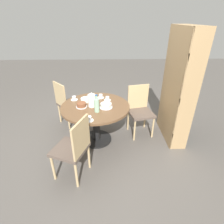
{
  "coord_description": "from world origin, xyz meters",
  "views": [
    {
      "loc": [
        2.62,
        0.2,
        2.01
      ],
      "look_at": [
        0.0,
        0.28,
        0.58
      ],
      "focal_mm": 28.0,
      "sensor_mm": 36.0,
      "label": 1
    }
  ],
  "objects_px": {
    "chair_a": "(67,102)",
    "cup_c": "(107,99)",
    "cake_second": "(82,105)",
    "cake_main": "(106,106)",
    "bookshelf": "(177,90)",
    "cup_a": "(101,96)",
    "water_bottle": "(97,105)",
    "chair_b": "(74,147)",
    "coffee_pot": "(92,100)",
    "chair_c": "(140,109)",
    "cup_d": "(74,98)",
    "cup_b": "(89,119)"
  },
  "relations": [
    {
      "from": "chair_b",
      "to": "cup_d",
      "type": "distance_m",
      "value": 1.09
    },
    {
      "from": "coffee_pot",
      "to": "cup_d",
      "type": "xyz_separation_m",
      "value": [
        -0.26,
        -0.34,
        -0.08
      ]
    },
    {
      "from": "water_bottle",
      "to": "chair_b",
      "type": "bearing_deg",
      "value": -25.93
    },
    {
      "from": "chair_b",
      "to": "cake_second",
      "type": "height_order",
      "value": "chair_b"
    },
    {
      "from": "chair_a",
      "to": "water_bottle",
      "type": "distance_m",
      "value": 1.08
    },
    {
      "from": "coffee_pot",
      "to": "cup_c",
      "type": "height_order",
      "value": "coffee_pot"
    },
    {
      "from": "chair_a",
      "to": "cup_a",
      "type": "bearing_deg",
      "value": -152.62
    },
    {
      "from": "cup_b",
      "to": "cup_d",
      "type": "height_order",
      "value": "same"
    },
    {
      "from": "bookshelf",
      "to": "cup_c",
      "type": "relative_size",
      "value": 15.43
    },
    {
      "from": "chair_b",
      "to": "chair_c",
      "type": "xyz_separation_m",
      "value": [
        -1.05,
        1.06,
        0.0
      ]
    },
    {
      "from": "cake_main",
      "to": "cup_a",
      "type": "distance_m",
      "value": 0.4
    },
    {
      "from": "chair_c",
      "to": "cup_d",
      "type": "relative_size",
      "value": 7.48
    },
    {
      "from": "chair_a",
      "to": "chair_c",
      "type": "relative_size",
      "value": 1.0
    },
    {
      "from": "chair_b",
      "to": "cup_b",
      "type": "bearing_deg",
      "value": 171.38
    },
    {
      "from": "cup_a",
      "to": "cup_b",
      "type": "distance_m",
      "value": 0.81
    },
    {
      "from": "bookshelf",
      "to": "cup_c",
      "type": "height_order",
      "value": "bookshelf"
    },
    {
      "from": "cup_b",
      "to": "cake_second",
      "type": "bearing_deg",
      "value": -159.42
    },
    {
      "from": "bookshelf",
      "to": "chair_c",
      "type": "bearing_deg",
      "value": 77.21
    },
    {
      "from": "bookshelf",
      "to": "cup_a",
      "type": "relative_size",
      "value": 15.43
    },
    {
      "from": "cake_second",
      "to": "cup_c",
      "type": "distance_m",
      "value": 0.49
    },
    {
      "from": "chair_b",
      "to": "chair_c",
      "type": "distance_m",
      "value": 1.49
    },
    {
      "from": "coffee_pot",
      "to": "cup_a",
      "type": "height_order",
      "value": "coffee_pot"
    },
    {
      "from": "chair_b",
      "to": "chair_c",
      "type": "height_order",
      "value": "same"
    },
    {
      "from": "chair_a",
      "to": "bookshelf",
      "type": "height_order",
      "value": "bookshelf"
    },
    {
      "from": "cake_main",
      "to": "chair_a",
      "type": "bearing_deg",
      "value": -129.95
    },
    {
      "from": "cup_d",
      "to": "chair_b",
      "type": "bearing_deg",
      "value": 7.37
    },
    {
      "from": "chair_c",
      "to": "cup_c",
      "type": "bearing_deg",
      "value": 171.07
    },
    {
      "from": "cake_second",
      "to": "chair_b",
      "type": "bearing_deg",
      "value": -2.26
    },
    {
      "from": "bookshelf",
      "to": "cake_main",
      "type": "relative_size",
      "value": 8.94
    },
    {
      "from": "bookshelf",
      "to": "cup_c",
      "type": "bearing_deg",
      "value": 85.49
    },
    {
      "from": "cake_second",
      "to": "cake_main",
      "type": "bearing_deg",
      "value": 86.13
    },
    {
      "from": "chair_a",
      "to": "cup_c",
      "type": "height_order",
      "value": "chair_a"
    },
    {
      "from": "chair_b",
      "to": "coffee_pot",
      "type": "height_order",
      "value": "coffee_pot"
    },
    {
      "from": "bookshelf",
      "to": "water_bottle",
      "type": "bearing_deg",
      "value": 103.59
    },
    {
      "from": "cup_b",
      "to": "cup_c",
      "type": "distance_m",
      "value": 0.73
    },
    {
      "from": "water_bottle",
      "to": "cup_c",
      "type": "bearing_deg",
      "value": 158.42
    },
    {
      "from": "chair_a",
      "to": "chair_b",
      "type": "distance_m",
      "value": 1.44
    },
    {
      "from": "water_bottle",
      "to": "cup_d",
      "type": "relative_size",
      "value": 2.29
    },
    {
      "from": "cake_main",
      "to": "cup_b",
      "type": "height_order",
      "value": "cake_main"
    },
    {
      "from": "cup_c",
      "to": "cake_second",
      "type": "bearing_deg",
      "value": -59.39
    },
    {
      "from": "chair_c",
      "to": "cup_c",
      "type": "height_order",
      "value": "chair_c"
    },
    {
      "from": "chair_b",
      "to": "coffee_pot",
      "type": "bearing_deg",
      "value": -172.59
    },
    {
      "from": "cake_main",
      "to": "cup_c",
      "type": "distance_m",
      "value": 0.28
    },
    {
      "from": "chair_a",
      "to": "bookshelf",
      "type": "relative_size",
      "value": 0.48
    },
    {
      "from": "coffee_pot",
      "to": "cup_b",
      "type": "distance_m",
      "value": 0.47
    },
    {
      "from": "coffee_pot",
      "to": "cake_main",
      "type": "distance_m",
      "value": 0.25
    },
    {
      "from": "cake_second",
      "to": "cup_d",
      "type": "distance_m",
      "value": 0.34
    },
    {
      "from": "bookshelf",
      "to": "cake_second",
      "type": "height_order",
      "value": "bookshelf"
    },
    {
      "from": "coffee_pot",
      "to": "cup_b",
      "type": "height_order",
      "value": "coffee_pot"
    },
    {
      "from": "chair_c",
      "to": "cup_d",
      "type": "xyz_separation_m",
      "value": [
        -0.0,
        -1.2,
        0.24
      ]
    }
  ]
}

